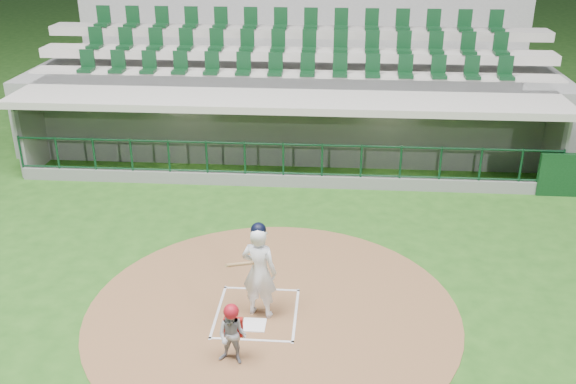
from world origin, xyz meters
name	(u,v)px	position (x,y,z in m)	size (l,w,h in m)	color
ground	(259,305)	(0.00, 0.00, 0.00)	(120.00, 120.00, 0.00)	#214E16
dirt_circle	(273,311)	(0.30, -0.20, 0.01)	(7.20, 7.20, 0.01)	brown
home_plate	(254,325)	(0.00, -0.70, 0.02)	(0.43, 0.43, 0.02)	white
batter_box_chalk	(257,313)	(0.00, -0.30, 0.02)	(1.55, 1.80, 0.01)	silver
dugout_structure	(293,133)	(0.15, 7.83, 0.96)	(16.40, 3.70, 3.00)	slate
seating_deck	(295,91)	(0.00, 10.91, 1.42)	(17.00, 6.72, 5.15)	gray
batter	(259,270)	(0.07, -0.32, 0.98)	(0.93, 0.95, 1.95)	white
catcher	(232,334)	(-0.23, -1.76, 0.58)	(0.59, 0.50, 1.15)	#98999E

